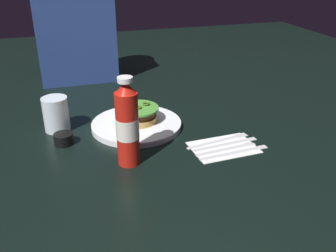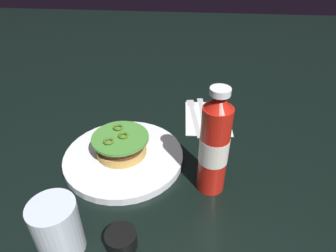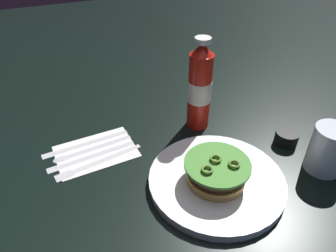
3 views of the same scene
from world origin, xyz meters
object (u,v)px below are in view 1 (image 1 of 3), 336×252
ketchup_bottle (126,125)px  condiment_cup (64,139)px  water_glass (56,114)px  diner_person (74,21)px  butter_knife (238,151)px  napkin (223,147)px  spoon_utensil (235,146)px  steak_knife (229,142)px  burger_sandwich (138,114)px  dinner_plate (137,125)px  fork_utensil (223,139)px

ketchup_bottle → condiment_cup: 0.23m
water_glass → diner_person: 0.52m
butter_knife → napkin: bearing=128.1°
water_glass → butter_knife: (0.46, -0.29, -0.05)m
condiment_cup → napkin: condiment_cup is taller
napkin → butter_knife: bearing=-51.9°
water_glass → spoon_utensil: size_ratio=0.56×
butter_knife → steak_knife: (-0.00, 0.05, 0.00)m
ketchup_bottle → butter_knife: bearing=-6.6°
burger_sandwich → steak_knife: (0.22, -0.19, -0.04)m
condiment_cup → butter_knife: condiment_cup is taller
ketchup_bottle → butter_knife: 0.32m
steak_knife → butter_knife: bearing=-86.7°
water_glass → napkin: 0.50m
diner_person → condiment_cup: bearing=-99.6°
burger_sandwich → steak_knife: size_ratio=0.65×
napkin → diner_person: 0.83m
ketchup_bottle → diner_person: bearing=94.3°
butter_knife → spoon_utensil: size_ratio=1.11×
water_glass → spoon_utensil: 0.53m
butter_knife → ketchup_bottle: bearing=173.4°
butter_knife → burger_sandwich: bearing=133.1°
dinner_plate → butter_knife: size_ratio=1.34×
ketchup_bottle → spoon_utensil: ketchup_bottle is taller
water_glass → dinner_plate: bearing=-13.0°
ketchup_bottle → condiment_cup: bearing=134.5°
napkin → fork_utensil: bearing=67.0°
dinner_plate → burger_sandwich: 0.03m
spoon_utensil → steak_knife: size_ratio=0.93×
diner_person → steak_knife: bearing=-63.7°
steak_knife → dinner_plate: bearing=141.1°
spoon_utensil → water_glass: bearing=150.6°
ketchup_bottle → water_glass: bearing=122.9°
dinner_plate → burger_sandwich: burger_sandwich is taller
spoon_utensil → napkin: bearing=161.6°
fork_utensil → condiment_cup: bearing=165.7°
butter_knife → fork_utensil: bearing=98.0°
fork_utensil → diner_person: (-0.34, 0.68, 0.23)m
dinner_plate → ketchup_bottle: 0.23m
spoon_utensil → condiment_cup: bearing=160.2°
condiment_cup → fork_utensil: 0.45m
diner_person → butter_knife: bearing=-65.1°
dinner_plate → napkin: (0.20, -0.20, -0.01)m
steak_knife → fork_utensil: same height
fork_utensil → water_glass: bearing=155.0°
ketchup_bottle → spoon_utensil: size_ratio=1.24×
water_glass → diner_person: diner_person is taller
water_glass → steak_knife: water_glass is taller
burger_sandwich → butter_knife: 0.33m
dinner_plate → condiment_cup: bearing=-168.4°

